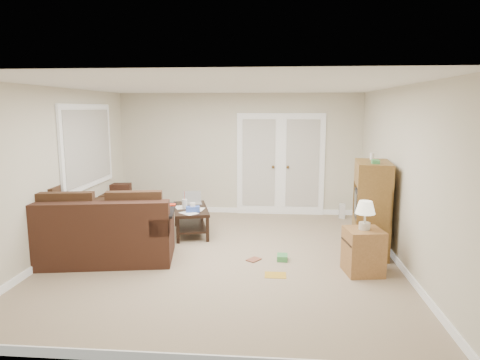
# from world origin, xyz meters

# --- Properties ---
(floor) EXTENTS (5.50, 5.50, 0.00)m
(floor) POSITION_xyz_m (0.00, 0.00, 0.00)
(floor) COLOR tan
(floor) RESTS_ON ground
(ceiling) EXTENTS (5.00, 5.50, 0.02)m
(ceiling) POSITION_xyz_m (0.00, 0.00, 2.50)
(ceiling) COLOR white
(ceiling) RESTS_ON wall_back
(wall_left) EXTENTS (0.02, 5.50, 2.50)m
(wall_left) POSITION_xyz_m (-2.50, 0.00, 1.25)
(wall_left) COLOR beige
(wall_left) RESTS_ON floor
(wall_right) EXTENTS (0.02, 5.50, 2.50)m
(wall_right) POSITION_xyz_m (2.50, 0.00, 1.25)
(wall_right) COLOR beige
(wall_right) RESTS_ON floor
(wall_back) EXTENTS (5.00, 0.02, 2.50)m
(wall_back) POSITION_xyz_m (0.00, 2.75, 1.25)
(wall_back) COLOR beige
(wall_back) RESTS_ON floor
(wall_front) EXTENTS (5.00, 0.02, 2.50)m
(wall_front) POSITION_xyz_m (0.00, -2.75, 1.25)
(wall_front) COLOR beige
(wall_front) RESTS_ON floor
(baseboards) EXTENTS (5.00, 5.50, 0.10)m
(baseboards) POSITION_xyz_m (0.00, 0.00, 0.05)
(baseboards) COLOR white
(baseboards) RESTS_ON floor
(french_doors) EXTENTS (1.80, 0.05, 2.13)m
(french_doors) POSITION_xyz_m (0.85, 2.71, 1.04)
(french_doors) COLOR white
(french_doors) RESTS_ON floor
(window_left) EXTENTS (0.05, 1.92, 1.42)m
(window_left) POSITION_xyz_m (-2.46, 1.00, 1.55)
(window_left) COLOR white
(window_left) RESTS_ON wall_left
(sectional_sofa) EXTENTS (2.49, 3.15, 0.94)m
(sectional_sofa) POSITION_xyz_m (-2.14, 0.39, 0.37)
(sectional_sofa) COLOR #3C2217
(sectional_sofa) RESTS_ON floor
(coffee_table) EXTENTS (0.84, 1.25, 0.78)m
(coffee_table) POSITION_xyz_m (-0.73, 1.16, 0.25)
(coffee_table) COLOR black
(coffee_table) RESTS_ON floor
(tv_armoire) EXTENTS (0.58, 0.93, 1.52)m
(tv_armoire) POSITION_xyz_m (2.20, 0.36, 0.71)
(tv_armoire) COLOR brown
(tv_armoire) RESTS_ON floor
(side_cabinet) EXTENTS (0.53, 0.53, 0.99)m
(side_cabinet) POSITION_xyz_m (1.93, -0.49, 0.36)
(side_cabinet) COLOR #9B6939
(side_cabinet) RESTS_ON floor
(space_heater) EXTENTS (0.14, 0.12, 0.29)m
(space_heater) POSITION_xyz_m (2.10, 2.45, 0.15)
(space_heater) COLOR silver
(space_heater) RESTS_ON floor
(floor_magazine) EXTENTS (0.29, 0.23, 0.01)m
(floor_magazine) POSITION_xyz_m (0.77, -0.67, 0.00)
(floor_magazine) COLOR gold
(floor_magazine) RESTS_ON floor
(floor_greenbox) EXTENTS (0.16, 0.20, 0.08)m
(floor_greenbox) POSITION_xyz_m (0.87, -0.08, 0.04)
(floor_greenbox) COLOR #42924B
(floor_greenbox) RESTS_ON floor
(floor_book) EXTENTS (0.24, 0.26, 0.02)m
(floor_book) POSITION_xyz_m (0.39, -0.07, 0.01)
(floor_book) COLOR brown
(floor_book) RESTS_ON floor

